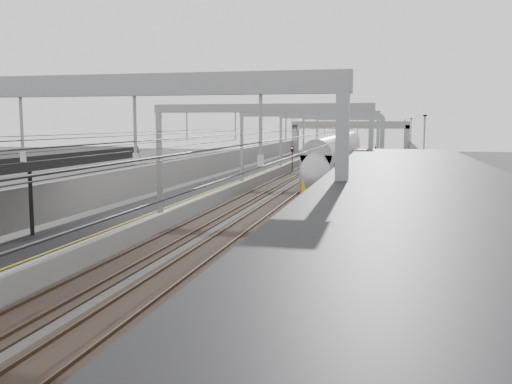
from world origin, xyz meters
The scene contains 13 objects.
platform_left centered at (-8.00, 45.00, 0.50)m, with size 4.00×120.00×1.00m, color black.
platform_right centered at (8.00, 45.00, 0.50)m, with size 4.00×120.00×1.00m, color black.
tracks centered at (0.00, 45.00, 0.05)m, with size 11.40×140.00×0.20m.
overhead_line centered at (0.00, 51.62, 6.14)m, with size 13.00×140.00×6.60m.
canopy_right centered at (8.03, 2.99, 5.09)m, with size 4.40×30.00×4.24m.
overbridge centered at (0.00, 100.00, 5.31)m, with size 22.00×2.20×6.90m.
wall_left centered at (-11.20, 45.00, 1.60)m, with size 0.30×120.00×3.20m, color gray.
wall_right centered at (11.20, 45.00, 1.60)m, with size 0.30×120.00×3.20m, color gray.
train centered at (1.50, 55.98, 2.04)m, with size 2.62×47.72×4.14m.
bench centered at (9.14, 9.34, 1.63)m, with size 0.54×2.02×1.04m.
signal_green centered at (-5.20, 64.44, 2.42)m, with size 0.32×0.32×3.48m.
signal_red_near centered at (3.20, 68.33, 2.42)m, with size 0.32×0.32×3.48m.
signal_red_far centered at (5.40, 76.09, 2.42)m, with size 0.32×0.32×3.48m.
Camera 1 is at (7.27, -10.36, 6.46)m, focal length 40.00 mm.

